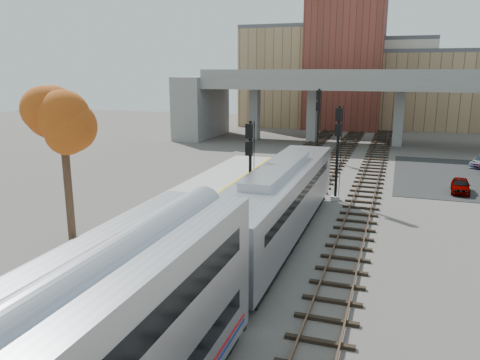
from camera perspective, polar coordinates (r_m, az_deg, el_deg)
The scene contains 13 objects.
ground at distance 21.04m, azimuth -3.07°, elevation -13.39°, with size 160.00×160.00×0.00m, color #47423D.
platform at distance 24.39m, azimuth -19.34°, elevation -9.83°, with size 4.50×60.00×0.35m, color #9E9E99.
yellow_strip at distance 23.25m, azimuth -15.62°, elevation -10.23°, with size 0.70×60.00×0.01m, color yellow.
tracks at distance 31.95m, azimuth 6.87°, elevation -3.86°, with size 10.70×95.00×0.25m.
overpass at distance 62.56m, azimuth 17.02°, elevation 9.38°, with size 54.00×12.00×9.50m.
buildings_far at distance 84.21m, azimuth 15.16°, elevation 11.77°, with size 43.00×21.00×20.60m.
parking_lot at distance 46.90m, azimuth 26.85°, elevation 0.24°, with size 14.00×18.00×0.04m, color black.
locomotive at distance 26.26m, azimuth 4.68°, elevation -2.59°, with size 3.02×19.05×4.10m.
signal_mast_near at distance 27.86m, azimuth 1.20°, elevation 0.24°, with size 0.60×0.64×6.55m.
signal_mast_mid at distance 34.65m, azimuth 11.75°, elevation 3.02°, with size 0.60×0.64×6.96m.
signal_mast_far at distance 50.72m, azimuth 9.46°, elevation 6.74°, with size 0.60×0.64×7.53m.
tree at distance 27.09m, azimuth -20.83°, elevation 6.75°, with size 3.60×3.60×9.11m.
car_a at distance 40.49m, azimuth 25.29°, elevation -0.60°, with size 1.36×3.39×1.16m, color #99999E.
Camera 1 is at (7.09, -17.42, 9.44)m, focal length 35.00 mm.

